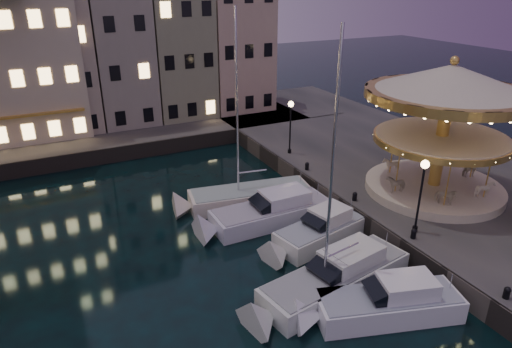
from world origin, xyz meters
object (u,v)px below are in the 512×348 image
streetlamp_d (464,123)px  motorboat_e (266,214)px  motorboat_b (379,305)px  carousel (447,106)px  bollard_c (355,196)px  motorboat_f (242,198)px  bollard_b (414,233)px  streetlamp_b (422,186)px  motorboat_c (330,281)px  bollard_a (507,292)px  motorboat_d (315,234)px  streetlamp_c (290,120)px  bollard_d (307,166)px

streetlamp_d → motorboat_e: 17.44m
motorboat_b → carousel: (9.99, 6.64, 6.34)m
bollard_c → streetlamp_d: bearing=11.9°
motorboat_e → motorboat_f: 2.90m
motorboat_b → bollard_b: bearing=31.6°
streetlamp_b → carousel: bearing=34.6°
motorboat_c → carousel: 13.31m
streetlamp_b → bollard_a: (-0.60, -6.00, -2.41)m
bollard_a → motorboat_c: (-5.57, 5.08, -0.92)m
bollard_b → motorboat_d: 5.29m
bollard_c → bollard_a: bearing=-90.0°
motorboat_d → streetlamp_d: bearing=14.1°
bollard_a → carousel: 12.00m
streetlamp_b → streetlamp_c: bearing=90.0°
streetlamp_c → streetlamp_d: 13.04m
streetlamp_d → carousel: 8.08m
motorboat_c → motorboat_b: bearing=-68.8°
bollard_c → motorboat_e: size_ratio=0.07×
carousel → bollard_c: bearing=167.3°
bollard_a → bollard_c: same height
bollard_a → motorboat_c: 7.60m
bollard_a → motorboat_e: (-5.20, 12.45, -0.96)m
bollard_a → motorboat_c: motorboat_c is taller
streetlamp_d → bollard_d: bearing=165.9°
bollard_d → motorboat_d: size_ratio=0.08×
bollard_c → motorboat_b: motorboat_b is taller
bollard_b → bollard_d: (0.00, 10.50, 0.00)m
streetlamp_b → bollard_b: size_ratio=7.32×
motorboat_f → streetlamp_d: bearing=-7.6°
bollard_d → motorboat_c: 12.30m
bollard_b → motorboat_c: 5.66m
bollard_a → bollard_b: 5.50m
motorboat_b → bollard_c: bearing=59.5°
motorboat_c → motorboat_e: size_ratio=1.42×
motorboat_d → motorboat_f: motorboat_f is taller
motorboat_b → motorboat_d: bearing=82.5°
streetlamp_b → bollard_a: 6.50m
streetlamp_d → motorboat_e: size_ratio=0.49×
bollard_b → motorboat_e: motorboat_e is taller
streetlamp_c → bollard_d: (-0.60, -3.50, -2.41)m
streetlamp_d → motorboat_f: bearing=172.4°
streetlamp_d → bollard_a: bearing=-132.5°
streetlamp_b → motorboat_b: 7.07m
streetlamp_b → bollard_d: streetlamp_b is taller
bollard_c → motorboat_c: size_ratio=0.05×
motorboat_d → motorboat_e: bearing=112.6°
motorboat_f → bollard_b: bearing=-60.8°
motorboat_b → motorboat_f: size_ratio=0.62×
motorboat_b → streetlamp_c: bearing=72.8°
streetlamp_d → motorboat_d: size_ratio=0.62×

